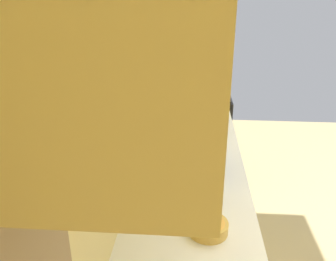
# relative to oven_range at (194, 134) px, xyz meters

# --- Properties ---
(wall_back) EXTENTS (4.04, 0.12, 2.80)m
(wall_back) POSITION_rel_oven_range_xyz_m (-1.52, 0.38, 0.94)
(wall_back) COLOR #EBD079
(wall_back) RESTS_ON ground_plane
(oven_range) EXTENTS (0.69, 0.66, 1.07)m
(oven_range) POSITION_rel_oven_range_xyz_m (0.00, 0.00, 0.00)
(oven_range) COLOR black
(oven_range) RESTS_ON ground_plane
(microwave) EXTENTS (0.46, 0.35, 0.31)m
(microwave) POSITION_rel_oven_range_xyz_m (-1.48, 0.05, 0.59)
(microwave) COLOR #B7BABF
(microwave) RESTS_ON counter_run
(bowl) EXTENTS (0.17, 0.17, 0.05)m
(bowl) POSITION_rel_oven_range_xyz_m (-2.03, -0.06, 0.46)
(bowl) COLOR gold
(bowl) RESTS_ON counter_run
(kettle) EXTENTS (0.21, 0.15, 0.15)m
(kettle) POSITION_rel_oven_range_xyz_m (-0.63, -0.06, 0.50)
(kettle) COLOR #B7BABF
(kettle) RESTS_ON counter_run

